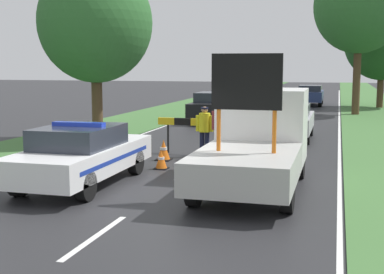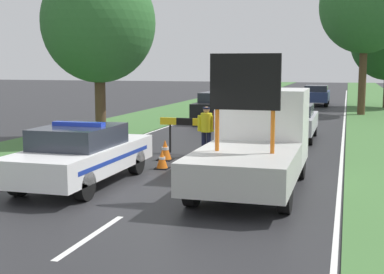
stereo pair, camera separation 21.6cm
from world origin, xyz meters
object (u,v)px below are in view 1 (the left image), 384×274
work_truck (257,139)px  road_barrier (208,125)px  queued_car_sedan_silver (288,120)px  police_car (82,154)px  traffic_cone_near_police (164,150)px  traffic_cone_centre_front (129,148)px  queued_car_van_white (244,98)px  roadside_tree_near_left (383,41)px  roadside_tree_near_right (360,6)px  queued_car_sedan_black (213,106)px  pedestrian_civilian (222,125)px  queued_car_hatch_blue (310,95)px  traffic_cone_near_truck (161,160)px  roadside_tree_mid_left (95,23)px  police_officer (205,127)px

work_truck → road_barrier: bearing=-61.1°
work_truck → queued_car_sedan_silver: bearing=-89.7°
police_car → traffic_cone_near_police: 3.86m
traffic_cone_centre_front → queued_car_van_white: bearing=88.0°
queued_car_sedan_silver → queued_car_van_white: queued_car_van_white is taller
roadside_tree_near_left → roadside_tree_near_right: size_ratio=0.80×
queued_car_sedan_black → roadside_tree_near_right: 10.85m
work_truck → queued_car_van_white: bearing=-79.2°
road_barrier → queued_car_sedan_black: 10.01m
road_barrier → queued_car_sedan_black: bearing=108.6°
pedestrian_civilian → queued_car_hatch_blue: size_ratio=0.41×
queued_car_van_white → roadside_tree_near_left: (8.55, 4.55, 3.69)m
road_barrier → queued_car_van_white: (-1.74, 17.04, -0.16)m
traffic_cone_near_truck → pedestrian_civilian: bearing=56.8°
pedestrian_civilian → traffic_cone_near_police: pedestrian_civilian is taller
pedestrian_civilian → roadside_tree_mid_left: size_ratio=0.27×
pedestrian_civilian → traffic_cone_near_truck: 2.52m
police_officer → traffic_cone_near_truck: 2.50m
queued_car_hatch_blue → queued_car_van_white: bearing=56.7°
work_truck → roadside_tree_near_left: bearing=-100.0°
roadside_tree_mid_left → queued_car_sedan_silver: bearing=19.5°
queued_car_sedan_black → pedestrian_civilian: bearing=104.4°
police_car → roadside_tree_near_left: roadside_tree_near_left is taller
traffic_cone_near_police → queued_car_van_white: queued_car_van_white is taller
road_barrier → traffic_cone_near_truck: bearing=-97.3°
police_car → roadside_tree_near_left: size_ratio=0.68×
traffic_cone_near_truck → roadside_tree_near_right: bearing=72.8°
police_car → roadside_tree_near_right: bearing=68.4°
queued_car_sedan_black → roadside_tree_near_left: bearing=-127.0°
pedestrian_civilian → roadside_tree_mid_left: 6.88m
work_truck → traffic_cone_near_truck: size_ratio=10.21×
police_car → queued_car_sedan_silver: size_ratio=1.17×
police_car → pedestrian_civilian: (2.55, 4.38, 0.31)m
police_car → queued_car_hatch_blue: bearing=78.6°
work_truck → traffic_cone_centre_front: (-4.58, 3.07, -0.88)m
traffic_cone_near_police → queued_car_hatch_blue: size_ratio=0.14×
police_car → traffic_cone_centre_front: bearing=92.9°
queued_car_sedan_black → work_truck: bearing=107.2°
police_car → road_barrier: size_ratio=1.44×
pedestrian_civilian → queued_car_van_white: pedestrian_civilian is taller
traffic_cone_centre_front → roadside_tree_mid_left: bearing=130.8°
work_truck → traffic_cone_near_truck: (-2.89, 1.29, -0.86)m
queued_car_sedan_silver → roadside_tree_mid_left: (-6.96, -2.47, 3.71)m
work_truck → queued_car_hatch_blue: bearing=-89.6°
police_car → roadside_tree_near_right: (6.99, 20.99, 5.50)m
traffic_cone_near_police → police_officer: bearing=41.8°
traffic_cone_centre_front → roadside_tree_near_left: roadside_tree_near_left is taller
roadside_tree_near_right → work_truck: bearing=-98.2°
road_barrier → roadside_tree_near_left: roadside_tree_near_left is taller
queued_car_sedan_black → queued_car_hatch_blue: queued_car_sedan_black is taller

